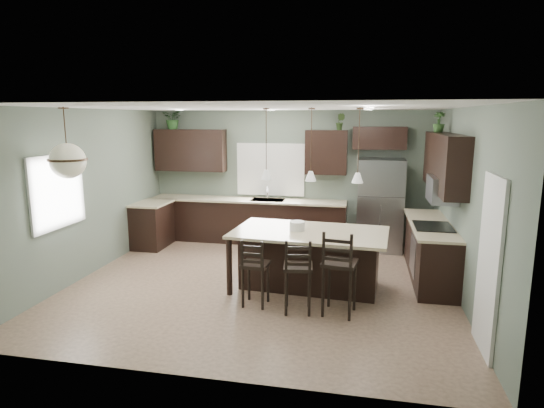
{
  "coord_description": "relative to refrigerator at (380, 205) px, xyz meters",
  "views": [
    {
      "loc": [
        1.55,
        -6.8,
        2.66
      ],
      "look_at": [
        0.1,
        0.4,
        1.25
      ],
      "focal_mm": 30.0,
      "sensor_mm": 36.0,
      "label": 1
    }
  ],
  "objects": [
    {
      "name": "right_lower_cabs",
      "position": [
        0.79,
        -1.53,
        -0.48
      ],
      "size": [
        0.6,
        2.35,
        0.9
      ],
      "primitive_type": "cube",
      "color": "black",
      "rests_on": "ground"
    },
    {
      "name": "bar_stool_left",
      "position": [
        -1.81,
        -3.23,
        -0.43
      ],
      "size": [
        0.39,
        0.39,
        1.0
      ],
      "primitive_type": "cube",
      "rotation": [
        0.0,
        0.0,
        -0.06
      ],
      "color": "black",
      "rests_on": "ground"
    },
    {
      "name": "ground",
      "position": [
        -1.91,
        -2.41,
        -0.93
      ],
      "size": [
        6.0,
        6.0,
        0.0
      ],
      "primitive_type": "plane",
      "color": "#9E8466",
      "rests_on": "ground"
    },
    {
      "name": "fridge_header",
      "position": [
        -0.06,
        0.17,
        1.32
      ],
      "size": [
        1.05,
        0.34,
        0.45
      ],
      "primitive_type": "cube",
      "color": "black",
      "rests_on": "room_shell"
    },
    {
      "name": "bar_stool_center",
      "position": [
        -1.18,
        -3.33,
        -0.39
      ],
      "size": [
        0.44,
        0.44,
        1.06
      ],
      "primitive_type": "cube",
      "rotation": [
        0.0,
        0.0,
        0.13
      ],
      "color": "black",
      "rests_on": "ground"
    },
    {
      "name": "back_lower_cabs",
      "position": [
        -2.76,
        0.04,
        -0.48
      ],
      "size": [
        4.2,
        0.6,
        0.9
      ],
      "primitive_type": "cube",
      "color": "black",
      "rests_on": "ground"
    },
    {
      "name": "back_upper_left",
      "position": [
        -4.06,
        0.17,
        1.02
      ],
      "size": [
        1.55,
        0.34,
        0.9
      ],
      "primitive_type": "cube",
      "color": "black",
      "rests_on": "room_shell"
    },
    {
      "name": "pendant_right",
      "position": [
        -0.44,
        -2.47,
        1.32
      ],
      "size": [
        0.17,
        0.17,
        1.1
      ],
      "primitive_type": null,
      "color": "white",
      "rests_on": "room_shell"
    },
    {
      "name": "microwave",
      "position": [
        0.87,
        -1.81,
        0.62
      ],
      "size": [
        0.4,
        0.75,
        0.4
      ],
      "primitive_type": "cube",
      "color": "gray",
      "rests_on": "right_upper_cabs"
    },
    {
      "name": "plant_right_wall",
      "position": [
        0.89,
        -0.89,
        1.65
      ],
      "size": [
        0.25,
        0.25,
        0.35
      ],
      "primitive_type": "imported",
      "rotation": [
        0.0,
        0.0,
        -0.31
      ],
      "color": "#2A4C21",
      "rests_on": "right_upper_cabs"
    },
    {
      "name": "pendant_center",
      "position": [
        -1.14,
        -2.41,
        1.32
      ],
      "size": [
        0.17,
        0.17,
        1.1
      ],
      "primitive_type": null,
      "color": "silver",
      "rests_on": "room_shell"
    },
    {
      "name": "pendant_left",
      "position": [
        -1.83,
        -2.36,
        1.32
      ],
      "size": [
        0.17,
        0.17,
        1.1
      ],
      "primitive_type": null,
      "color": "silver",
      "rests_on": "room_shell"
    },
    {
      "name": "serving_dish",
      "position": [
        -1.33,
        -2.4,
        0.07
      ],
      "size": [
        0.24,
        0.24,
        0.14
      ],
      "primitive_type": "cylinder",
      "color": "silver",
      "rests_on": "kitchen_island"
    },
    {
      "name": "sink_inset",
      "position": [
        -2.31,
        0.02,
        0.01
      ],
      "size": [
        0.7,
        0.45,
        0.01
      ],
      "primitive_type": "cube",
      "color": "gray",
      "rests_on": "back_countertop"
    },
    {
      "name": "kitchen_island",
      "position": [
        -1.14,
        -2.41,
        -0.46
      ],
      "size": [
        2.46,
        1.52,
        0.92
      ],
      "primitive_type": "cube",
      "rotation": [
        0.0,
        0.0,
        -0.08
      ],
      "color": "black",
      "rests_on": "ground"
    },
    {
      "name": "chandelier",
      "position": [
        -4.45,
        -3.51,
        1.38
      ],
      "size": [
        0.54,
        0.54,
        1.0
      ],
      "primitive_type": null,
      "color": "#EEE9C2",
      "rests_on": "room_shell"
    },
    {
      "name": "right_upper_cabs",
      "position": [
        0.92,
        -1.53,
        1.02
      ],
      "size": [
        0.34,
        2.35,
        0.9
      ],
      "primitive_type": "cube",
      "color": "black",
      "rests_on": "room_shell"
    },
    {
      "name": "right_countertop",
      "position": [
        0.77,
        -1.53,
        -0.01
      ],
      "size": [
        0.66,
        2.35,
        0.04
      ],
      "primitive_type": "cube",
      "color": "beige",
      "rests_on": "right_lower_cabs"
    },
    {
      "name": "back_countertop",
      "position": [
        -2.76,
        0.02,
        -0.01
      ],
      "size": [
        4.2,
        0.66,
        0.04
      ],
      "primitive_type": "cube",
      "color": "beige",
      "rests_on": "back_lower_cabs"
    },
    {
      "name": "pantry_door",
      "position": [
        1.06,
        -3.96,
        0.09
      ],
      "size": [
        0.04,
        0.82,
        2.04
      ],
      "primitive_type": "cube",
      "color": "white",
      "rests_on": "ground"
    },
    {
      "name": "window_left",
      "position": [
        -4.9,
        -3.21,
        0.62
      ],
      "size": [
        0.02,
        1.1,
        1.0
      ],
      "primitive_type": "cube",
      "color": "white",
      "rests_on": "room_shell"
    },
    {
      "name": "cooktop",
      "position": [
        0.77,
        -1.81,
        0.02
      ],
      "size": [
        0.58,
        0.75,
        0.02
      ],
      "primitive_type": "cube",
      "color": "black",
      "rests_on": "right_countertop"
    },
    {
      "name": "left_return_cabs",
      "position": [
        -4.61,
        -0.71,
        -0.48
      ],
      "size": [
        0.6,
        0.9,
        0.9
      ],
      "primitive_type": "cube",
      "color": "black",
      "rests_on": "ground"
    },
    {
      "name": "faucet",
      "position": [
        -2.31,
        -0.01,
        0.16
      ],
      "size": [
        0.02,
        0.02,
        0.28
      ],
      "primitive_type": "cylinder",
      "color": "silver",
      "rests_on": "back_countertop"
    },
    {
      "name": "refrigerator",
      "position": [
        0.0,
        0.0,
        0.0
      ],
      "size": [
        0.9,
        0.74,
        1.85
      ],
      "primitive_type": "cube",
      "color": "gray",
      "rests_on": "ground"
    },
    {
      "name": "plant_back_right",
      "position": [
        -0.84,
        0.14,
        1.64
      ],
      "size": [
        0.22,
        0.2,
        0.34
      ],
      "primitive_type": "imported",
      "rotation": [
        0.0,
        0.0,
        -0.31
      ],
      "color": "#2E471F",
      "rests_on": "back_upper_right"
    },
    {
      "name": "bar_stool_right",
      "position": [
        -0.62,
        -3.3,
        -0.33
      ],
      "size": [
        0.5,
        0.5,
        1.19
      ],
      "primitive_type": "cube",
      "rotation": [
        0.0,
        0.0,
        -0.15
      ],
      "color": "black",
      "rests_on": "ground"
    },
    {
      "name": "back_upper_right",
      "position": [
        -1.11,
        0.17,
        1.02
      ],
      "size": [
        0.85,
        0.34,
        0.9
      ],
      "primitive_type": "cube",
      "color": "black",
      "rests_on": "room_shell"
    },
    {
      "name": "room_shell",
      "position": [
        -1.91,
        -2.41,
        0.77
      ],
      "size": [
        6.0,
        6.0,
        6.0
      ],
      "color": "slate",
      "rests_on": "ground"
    },
    {
      "name": "left_return_countertop",
      "position": [
        -4.59,
        -0.71,
        -0.01
      ],
      "size": [
        0.66,
        0.96,
        0.04
      ],
      "primitive_type": "cube",
      "color": "beige",
      "rests_on": "left_return_cabs"
    },
    {
      "name": "wall_oven_front",
      "position": [
        0.48,
        -1.81,
        -0.48
      ],
      "size": [
        0.01,
        0.72,
        0.6
      ],
      "primitive_type": "cube",
      "color": "gray",
      "rests_on": "right_lower_cabs"
    },
    {
      "name": "plant_back_left",
      "position": [
        -4.42,
        0.14,
        1.71
      ],
      "size": [
        0.49,
        0.45,
        0.47
      ],
      "primitive_type": "imported",
      "rotation": [
        0.0,
        0.0,
        -0.21
      ],
      "color": "#234920",
      "rests_on": "back_upper_left"
    },
    {
      "name": "window_back",
      "position": [
        -2.31,
        0.33,
        0.62
      ],
      "size": [
        1.35,
        0.02,
        1.0
      ],
      "primitive_type": "cube",
      "color": "white",
      "rests_on": "room_shell"
    }
  ]
}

